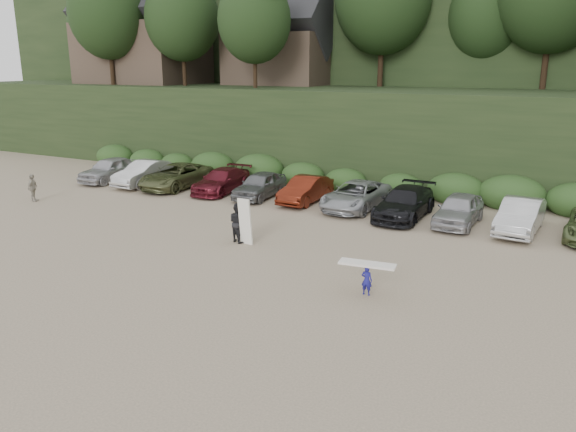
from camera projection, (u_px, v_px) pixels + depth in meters
The scene contains 6 objects.
ground at pixel (261, 267), 22.04m from camera, with size 120.00×120.00×0.00m, color tan.
hillside_backdrop at pixel (460, 22), 49.90m from camera, with size 90.00×41.50×28.00m.
parked_cars at pixel (359, 197), 30.22m from camera, with size 39.14×5.98×1.61m.
distant_walker at pixel (33, 188), 32.26m from camera, with size 0.93×0.39×1.59m, color #9E9685.
child_surfer at pixel (367, 273), 19.19m from camera, with size 1.99×0.77×1.16m.
adult_surfer at pixel (238, 222), 24.88m from camera, with size 1.34×0.95×2.09m.
Camera 1 is at (10.57, -17.87, 7.75)m, focal length 35.00 mm.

